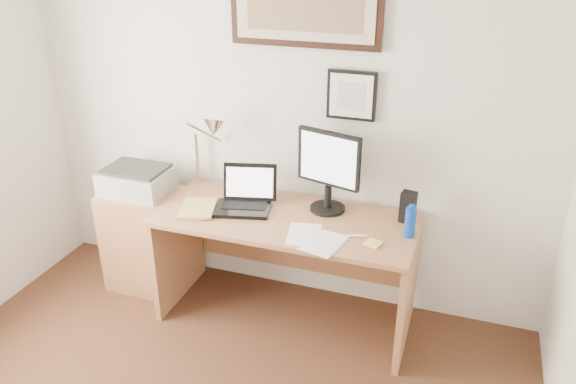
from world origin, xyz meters
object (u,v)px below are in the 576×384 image
at_px(desk, 290,243).
at_px(laptop, 245,199).
at_px(book, 181,208).
at_px(side_cabinet, 145,239).
at_px(printer, 137,180).
at_px(lcd_monitor, 329,168).
at_px(water_bottle, 410,222).

relative_size(desk, laptop, 4.12).
bearing_deg(book, laptop, 23.88).
bearing_deg(desk, side_cabinet, -178.11).
height_order(side_cabinet, desk, desk).
relative_size(book, printer, 0.65).
bearing_deg(book, desk, 17.86).
bearing_deg(lcd_monitor, side_cabinet, -174.88).
distance_m(laptop, printer, 0.80).
distance_m(side_cabinet, book, 0.60).
distance_m(side_cabinet, desk, 1.08).
xyz_separation_m(book, desk, (0.65, 0.21, -0.25)).
relative_size(desk, printer, 3.64).
height_order(side_cabinet, water_bottle, water_bottle).
relative_size(book, laptop, 0.74).
distance_m(lcd_monitor, printer, 1.32).
relative_size(lcd_monitor, printer, 1.18).
distance_m(book, desk, 0.73).
relative_size(side_cabinet, laptop, 1.88).
height_order(laptop, printer, laptop).
xyz_separation_m(side_cabinet, laptop, (0.79, -0.01, 0.44)).
xyz_separation_m(book, lcd_monitor, (0.87, 0.29, 0.28)).
bearing_deg(printer, laptop, -1.03).
bearing_deg(side_cabinet, water_bottle, -1.48).
height_order(book, lcd_monitor, lcd_monitor).
bearing_deg(book, water_bottle, 5.20).
distance_m(book, laptop, 0.41).
bearing_deg(lcd_monitor, desk, -159.88).
bearing_deg(lcd_monitor, laptop, -165.79).
xyz_separation_m(desk, printer, (-1.08, -0.03, 0.30)).
relative_size(water_bottle, laptop, 0.47).
relative_size(water_bottle, book, 0.63).
xyz_separation_m(laptop, printer, (-0.80, 0.01, 0.01)).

